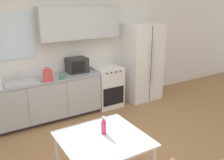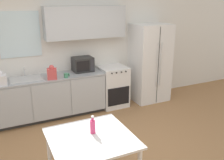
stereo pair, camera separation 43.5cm
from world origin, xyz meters
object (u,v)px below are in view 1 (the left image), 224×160
refrigerator (142,62)px  coffee_mug (62,77)px  drink_bottle (104,127)px  microwave (77,65)px  dining_table (103,145)px  oven_range (107,86)px

refrigerator → coffee_mug: 2.11m
refrigerator → drink_bottle: 3.24m
microwave → drink_bottle: bearing=-106.3°
refrigerator → dining_table: 3.35m
microwave → coffee_mug: bearing=-147.5°
dining_table → drink_bottle: drink_bottle is taller
drink_bottle → coffee_mug: bearing=83.5°
coffee_mug → dining_table: coffee_mug is taller
refrigerator → dining_table: size_ratio=1.81×
oven_range → drink_bottle: bearing=-121.0°
dining_table → drink_bottle: (0.06, 0.09, 0.20)m
oven_range → microwave: (-0.67, 0.11, 0.58)m
microwave → drink_bottle: (-0.70, -2.38, -0.18)m
oven_range → coffee_mug: coffee_mug is taller
microwave → dining_table: (-0.75, -2.47, -0.38)m
refrigerator → dining_table: bearing=-136.0°
coffee_mug → drink_bottle: drink_bottle is taller
drink_bottle → dining_table: bearing=-124.4°
microwave → drink_bottle: 2.49m
microwave → oven_range: bearing=-9.1°
oven_range → refrigerator: bearing=-2.1°
refrigerator → coffee_mug: (-2.11, -0.15, 0.00)m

